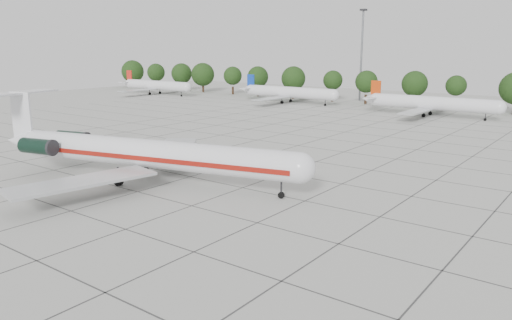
{
  "coord_description": "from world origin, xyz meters",
  "views": [
    {
      "loc": [
        32.91,
        -41.25,
        15.11
      ],
      "look_at": [
        2.13,
        -0.39,
        3.5
      ],
      "focal_mm": 35.0,
      "sensor_mm": 36.0,
      "label": 1
    }
  ],
  "objects_px": {
    "bg_airliner_b": "(289,92)",
    "bg_airliner_c": "(431,103)",
    "main_airliner": "(135,152)",
    "floodlight_mast": "(362,50)",
    "bg_airliner_a": "(156,85)"
  },
  "relations": [
    {
      "from": "bg_airliner_a",
      "to": "floodlight_mast",
      "type": "height_order",
      "value": "floodlight_mast"
    },
    {
      "from": "main_airliner",
      "to": "bg_airliner_b",
      "type": "relative_size",
      "value": 1.44
    },
    {
      "from": "main_airliner",
      "to": "bg_airliner_b",
      "type": "height_order",
      "value": "main_airliner"
    },
    {
      "from": "bg_airliner_a",
      "to": "bg_airliner_c",
      "type": "bearing_deg",
      "value": 0.54
    },
    {
      "from": "main_airliner",
      "to": "bg_airliner_c",
      "type": "height_order",
      "value": "main_airliner"
    },
    {
      "from": "bg_airliner_b",
      "to": "bg_airliner_a",
      "type": "bearing_deg",
      "value": -174.67
    },
    {
      "from": "bg_airliner_a",
      "to": "bg_airliner_b",
      "type": "xyz_separation_m",
      "value": [
        48.52,
        4.53,
        0.0
      ]
    },
    {
      "from": "bg_airliner_c",
      "to": "bg_airliner_a",
      "type": "bearing_deg",
      "value": -179.46
    },
    {
      "from": "bg_airliner_a",
      "to": "bg_airliner_b",
      "type": "relative_size",
      "value": 1.0
    },
    {
      "from": "main_airliner",
      "to": "bg_airliner_c",
      "type": "relative_size",
      "value": 1.44
    },
    {
      "from": "bg_airliner_b",
      "to": "bg_airliner_c",
      "type": "height_order",
      "value": "same"
    },
    {
      "from": "bg_airliner_b",
      "to": "bg_airliner_c",
      "type": "xyz_separation_m",
      "value": [
        40.17,
        -3.69,
        0.0
      ]
    },
    {
      "from": "main_airliner",
      "to": "floodlight_mast",
      "type": "height_order",
      "value": "floodlight_mast"
    },
    {
      "from": "bg_airliner_b",
      "to": "floodlight_mast",
      "type": "bearing_deg",
      "value": 54.77
    },
    {
      "from": "main_airliner",
      "to": "floodlight_mast",
      "type": "distance_m",
      "value": 99.34
    }
  ]
}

